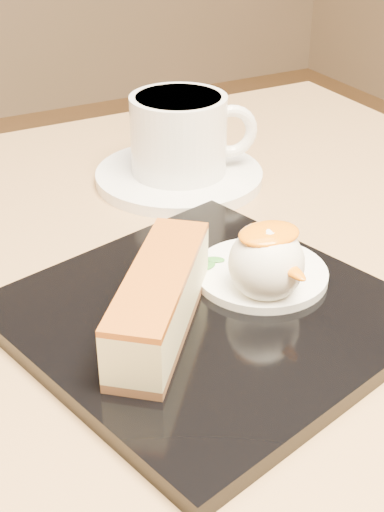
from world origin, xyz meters
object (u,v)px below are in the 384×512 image
table (170,510)px  cheesecake (160,300)px  ice_cream_scoop (266,263)px  coffee_cup (181,133)px  saucer (179,176)px  dessert_plate (207,316)px

table → cheesecake: (-0.00, -0.00, 0.19)m
ice_cream_scoop → coffee_cup: coffee_cup is taller
ice_cream_scoop → saucer: size_ratio=0.32×
dessert_plate → ice_cream_scoop: size_ratio=4.52×
cheesecake → saucer: cheesecake is taller
cheesecake → ice_cream_scoop: 0.08m
cheesecake → coffee_cup: (0.12, 0.21, 0.01)m
table → ice_cream_scoop: size_ratio=16.44×
table → dessert_plate: (0.03, 0.00, 0.16)m
cheesecake → coffee_cup: coffee_cup is taller
saucer → coffee_cup: 0.04m
cheesecake → coffee_cup: 0.24m
cheesecake → saucer: 0.24m
saucer → coffee_cup: size_ratio=1.35×
saucer → coffee_cup: coffee_cup is taller
table → saucer: (0.11, 0.21, 0.16)m
table → ice_cream_scoop: (0.07, -0.00, 0.19)m
coffee_cup → table: bearing=-101.6°
dessert_plate → saucer: size_ratio=1.47×
table → saucer: size_ratio=5.33×
table → dessert_plate: size_ratio=3.64×
dessert_plate → cheesecake: cheesecake is taller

